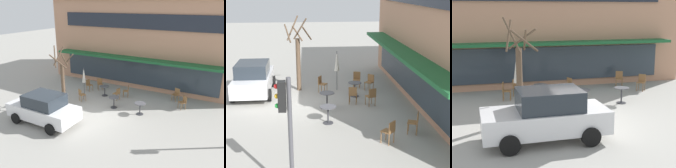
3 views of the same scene
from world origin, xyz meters
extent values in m
plane|color=#9E9B93|center=(0.00, 0.00, 0.00)|extent=(80.00, 80.00, 0.00)
cube|color=tan|center=(0.00, 10.00, 3.70)|extent=(16.19, 8.00, 7.39)
cube|color=#19592D|center=(0.00, 5.45, 2.55)|extent=(13.76, 1.10, 0.16)
cube|color=#1E232D|center=(0.00, 5.94, 5.32)|extent=(12.95, 0.10, 1.10)
cube|color=#2D3842|center=(0.00, 5.94, 1.35)|extent=(12.95, 0.10, 1.90)
cylinder|color=#333338|center=(2.37, 1.71, 0.01)|extent=(0.44, 0.44, 0.03)
cylinder|color=#333338|center=(2.37, 1.71, 0.38)|extent=(0.07, 0.07, 0.70)
cylinder|color=#4C4C51|center=(2.37, 1.71, 0.74)|extent=(0.70, 0.70, 0.03)
cylinder|color=#333338|center=(-1.18, 3.34, 0.01)|extent=(0.44, 0.44, 0.03)
cylinder|color=#333338|center=(-1.18, 3.34, 0.38)|extent=(0.07, 0.07, 0.70)
cylinder|color=#4C4C51|center=(-1.18, 3.34, 0.74)|extent=(0.70, 0.70, 0.03)
cylinder|color=#333338|center=(0.47, 1.77, 0.01)|extent=(0.44, 0.44, 0.03)
cylinder|color=#333338|center=(0.47, 1.77, 0.38)|extent=(0.07, 0.07, 0.70)
cylinder|color=#4C4C51|center=(0.47, 1.77, 0.74)|extent=(0.70, 0.70, 0.03)
cylinder|color=#4C4C51|center=(-2.44, 2.50, 1.10)|extent=(0.04, 0.04, 2.20)
cone|color=silver|center=(-2.44, 2.50, 1.65)|extent=(0.28, 0.28, 1.10)
cylinder|color=olive|center=(-2.59, 3.80, 0.23)|extent=(0.04, 0.04, 0.45)
cylinder|color=olive|center=(-2.66, 3.46, 0.23)|extent=(0.04, 0.04, 0.45)
cylinder|color=olive|center=(-2.92, 3.87, 0.23)|extent=(0.04, 0.04, 0.45)
cylinder|color=olive|center=(-2.99, 3.53, 0.23)|extent=(0.04, 0.04, 0.45)
cube|color=olive|center=(-2.79, 3.66, 0.47)|extent=(0.47, 0.47, 0.04)
cube|color=olive|center=(-2.96, 3.70, 0.69)|extent=(0.12, 0.40, 0.40)
cylinder|color=olive|center=(-2.11, 1.93, 0.23)|extent=(0.04, 0.04, 0.45)
cylinder|color=olive|center=(-1.81, 1.77, 0.23)|extent=(0.04, 0.04, 0.45)
cylinder|color=olive|center=(-2.27, 1.62, 0.23)|extent=(0.04, 0.04, 0.45)
cylinder|color=olive|center=(-1.97, 1.47, 0.23)|extent=(0.04, 0.04, 0.45)
cube|color=olive|center=(-2.04, 1.70, 0.47)|extent=(0.54, 0.54, 0.04)
cube|color=olive|center=(-2.13, 1.54, 0.69)|extent=(0.37, 0.22, 0.40)
cylinder|color=olive|center=(-0.25, 2.96, 0.23)|extent=(0.04, 0.04, 0.45)
cylinder|color=olive|center=(-0.18, 3.29, 0.23)|extent=(0.04, 0.04, 0.45)
cylinder|color=olive|center=(0.08, 2.89, 0.23)|extent=(0.04, 0.04, 0.45)
cylinder|color=olive|center=(0.15, 3.22, 0.23)|extent=(0.04, 0.04, 0.45)
cube|color=olive|center=(-0.05, 3.09, 0.47)|extent=(0.48, 0.48, 0.04)
cube|color=olive|center=(0.12, 3.05, 0.69)|extent=(0.12, 0.40, 0.40)
cylinder|color=olive|center=(0.20, 3.68, 0.23)|extent=(0.04, 0.04, 0.45)
cylinder|color=olive|center=(0.08, 4.00, 0.23)|extent=(0.04, 0.04, 0.45)
cylinder|color=olive|center=(0.52, 3.80, 0.23)|extent=(0.04, 0.04, 0.45)
cylinder|color=olive|center=(0.40, 4.12, 0.23)|extent=(0.04, 0.04, 0.45)
cube|color=olive|center=(0.30, 3.90, 0.47)|extent=(0.52, 0.52, 0.04)
cube|color=olive|center=(0.47, 3.96, 0.69)|extent=(0.18, 0.39, 0.40)
cylinder|color=olive|center=(-1.92, 4.27, 0.23)|extent=(0.04, 0.04, 0.45)
cylinder|color=olive|center=(-2.15, 4.03, 0.23)|extent=(0.04, 0.04, 0.45)
cylinder|color=olive|center=(-2.17, 4.51, 0.23)|extent=(0.04, 0.04, 0.45)
cylinder|color=olive|center=(-2.40, 4.26, 0.23)|extent=(0.04, 0.04, 0.45)
cube|color=olive|center=(-2.16, 4.27, 0.47)|extent=(0.57, 0.57, 0.04)
cube|color=olive|center=(-2.29, 4.39, 0.69)|extent=(0.31, 0.32, 0.40)
cylinder|color=olive|center=(4.47, 3.53, 0.23)|extent=(0.04, 0.04, 0.45)
cylinder|color=olive|center=(4.23, 3.78, 0.23)|extent=(0.04, 0.04, 0.45)
cylinder|color=olive|center=(4.71, 3.77, 0.23)|extent=(0.04, 0.04, 0.45)
cylinder|color=olive|center=(4.47, 4.02, 0.23)|extent=(0.04, 0.04, 0.45)
cube|color=olive|center=(4.47, 3.77, 0.47)|extent=(0.57, 0.57, 0.04)
cube|color=olive|center=(4.60, 3.90, 0.69)|extent=(0.31, 0.31, 0.40)
cylinder|color=olive|center=(3.81, 4.73, 0.23)|extent=(0.04, 0.04, 0.45)
cylinder|color=olive|center=(3.49, 4.86, 0.23)|extent=(0.04, 0.04, 0.45)
cylinder|color=olive|center=(3.94, 5.05, 0.23)|extent=(0.04, 0.04, 0.45)
cylinder|color=olive|center=(3.62, 5.18, 0.23)|extent=(0.04, 0.04, 0.45)
cube|color=olive|center=(3.71, 4.95, 0.47)|extent=(0.52, 0.52, 0.04)
cube|color=olive|center=(3.78, 5.12, 0.69)|extent=(0.38, 0.19, 0.40)
cube|color=silver|center=(-2.10, -1.99, 0.70)|extent=(4.21, 1.83, 0.76)
cube|color=#232B33|center=(-1.95, -1.99, 1.42)|extent=(2.11, 1.62, 0.68)
cylinder|color=black|center=(-3.39, -2.90, 0.32)|extent=(0.64, 0.23, 0.64)
cylinder|color=black|center=(-3.40, -1.10, 0.32)|extent=(0.64, 0.23, 0.64)
cylinder|color=black|center=(-0.79, -2.88, 0.32)|extent=(0.64, 0.23, 0.64)
cylinder|color=black|center=(-0.80, -1.08, 0.32)|extent=(0.64, 0.23, 0.64)
cylinder|color=brown|center=(-2.60, 0.39, 1.45)|extent=(0.24, 0.24, 2.89)
cylinder|color=brown|center=(-2.35, 0.40, 3.20)|extent=(0.09, 0.58, 0.85)
cylinder|color=brown|center=(-2.38, 0.90, 3.19)|extent=(1.09, 0.54, 0.86)
cylinder|color=brown|center=(-2.95, 0.53, 3.36)|extent=(0.38, 0.80, 1.18)
cylinder|color=brown|center=(-2.89, 0.13, 3.42)|extent=(0.63, 0.67, 1.30)
cylinder|color=brown|center=(-2.44, -0.12, 3.20)|extent=(1.10, 0.42, 0.88)
camera|label=1|loc=(7.48, -10.89, 6.62)|focal=38.00mm
camera|label=2|loc=(15.89, 0.90, 5.61)|focal=55.00mm
camera|label=3|loc=(-4.37, -12.71, 4.31)|focal=55.00mm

